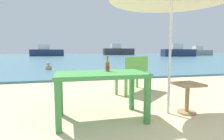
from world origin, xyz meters
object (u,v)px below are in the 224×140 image
object	(u,v)px
bench_green_left	(134,72)
boat_ferry	(199,52)
side_table_wood	(187,93)
boat_fishing_trawler	(118,51)
picnic_table_green	(101,79)
boat_barge	(178,52)
beer_bottle_amber	(108,66)
swimmer_person	(48,67)
boat_sailboat	(47,52)

from	to	relation	value
bench_green_left	boat_ferry	size ratio (longest dim) A/B	0.20
side_table_wood	boat_fishing_trawler	distance (m)	42.92
picnic_table_green	boat_barge	world-z (taller)	boat_barge
picnic_table_green	bench_green_left	size ratio (longest dim) A/B	1.22
beer_bottle_amber	boat_barge	distance (m)	32.80
boat_barge	swimmer_person	bearing A→B (deg)	-137.44
swimmer_person	boat_sailboat	size ratio (longest dim) A/B	0.07
picnic_table_green	boat_ferry	bearing A→B (deg)	48.35
boat_sailboat	swimmer_person	bearing A→B (deg)	-83.48
beer_bottle_amber	bench_green_left	bearing A→B (deg)	55.67
boat_sailboat	boat_barge	distance (m)	25.18
boat_fishing_trawler	boat_sailboat	size ratio (longest dim) A/B	1.26
bench_green_left	boat_sailboat	world-z (taller)	boat_sailboat
side_table_wood	bench_green_left	bearing A→B (deg)	100.06
swimmer_person	side_table_wood	bearing A→B (deg)	-67.61
boat_ferry	swimmer_person	bearing A→B (deg)	-140.86
swimmer_person	boat_fishing_trawler	size ratio (longest dim) A/B	0.05
side_table_wood	swimmer_person	size ratio (longest dim) A/B	1.32
picnic_table_green	boat_ferry	world-z (taller)	boat_ferry
beer_bottle_amber	swimmer_person	xyz separation A→B (m)	(-1.71, 7.32, -0.61)
picnic_table_green	boat_sailboat	bearing A→B (deg)	97.72
side_table_wood	boat_ferry	xyz separation A→B (m)	(26.55, 31.64, 0.49)
picnic_table_green	beer_bottle_amber	world-z (taller)	beer_bottle_amber
boat_sailboat	boat_ferry	bearing A→B (deg)	-4.67
side_table_wood	boat_sailboat	size ratio (longest dim) A/B	0.09
bench_green_left	swimmer_person	size ratio (longest dim) A/B	2.79
swimmer_person	boat_sailboat	distance (m)	26.98
bench_green_left	swimmer_person	world-z (taller)	bench_green_left
picnic_table_green	side_table_wood	size ratio (longest dim) A/B	2.59
beer_bottle_amber	boat_sailboat	bearing A→B (deg)	97.96
swimmer_person	boat_ferry	distance (m)	38.22
bench_green_left	beer_bottle_amber	bearing A→B (deg)	-124.33
swimmer_person	boat_barge	xyz separation A→B (m)	(20.95, 19.24, 0.68)
picnic_table_green	boat_barge	size ratio (longest dim) A/B	0.22
beer_bottle_amber	boat_sailboat	xyz separation A→B (m)	(-4.77, 34.12, 0.04)
swimmer_person	boat_ferry	bearing A→B (deg)	39.14
bench_green_left	picnic_table_green	bearing A→B (deg)	-125.61
bench_green_left	boat_ferry	distance (m)	40.17
swimmer_person	boat_barge	world-z (taller)	boat_barge
side_table_wood	boat_barge	distance (m)	32.17
bench_green_left	boat_sailboat	xyz separation A→B (m)	(-5.84, 32.54, 0.35)
bench_green_left	swimmer_person	distance (m)	6.39
side_table_wood	boat_barge	size ratio (longest dim) A/B	0.08
side_table_wood	boat_barge	bearing A→B (deg)	56.28
beer_bottle_amber	side_table_wood	world-z (taller)	beer_bottle_amber
side_table_wood	swimmer_person	world-z (taller)	side_table_wood
side_table_wood	boat_fishing_trawler	xyz separation A→B (m)	(10.43, 41.63, 0.76)
picnic_table_green	boat_sailboat	xyz separation A→B (m)	(-4.64, 34.23, 0.25)
picnic_table_green	bench_green_left	bearing A→B (deg)	54.39
beer_bottle_amber	bench_green_left	distance (m)	1.93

